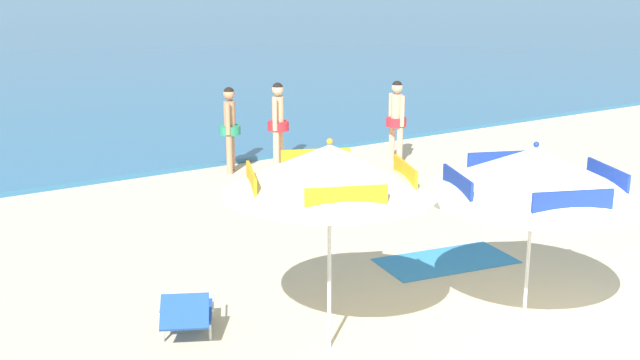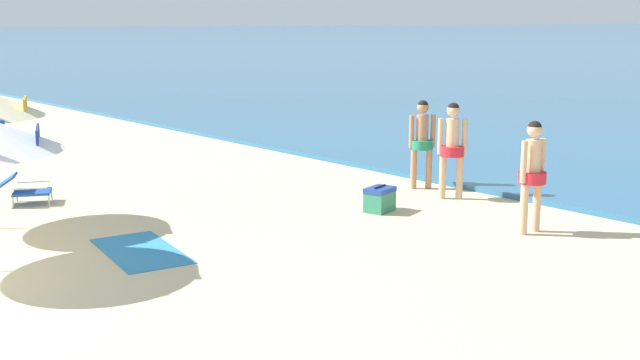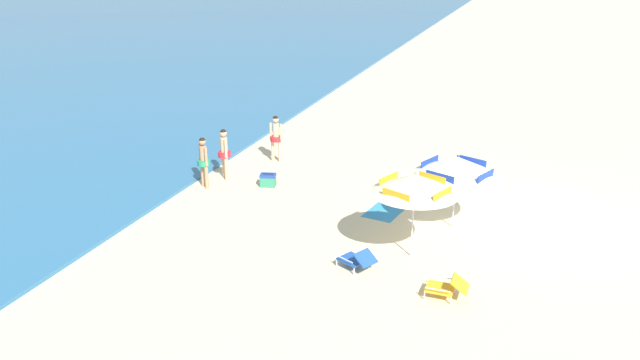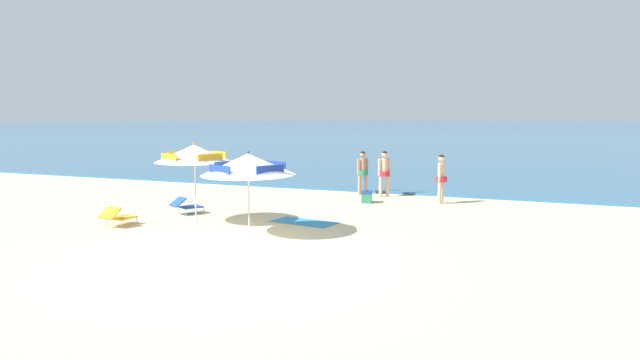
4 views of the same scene
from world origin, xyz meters
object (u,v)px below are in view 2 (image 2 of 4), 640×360
Objects in this scene: person_standing_near_shore at (452,144)px; cooler_box at (380,199)px; lounge_chair_under_umbrella at (23,189)px; person_standing_beside at (532,169)px; person_wading_in at (422,138)px; beach_towel at (141,251)px.

person_standing_near_shore is 1.78m from cooler_box.
lounge_chair_under_umbrella reaches higher than cooler_box.
lounge_chair_under_umbrella is at bearing -127.68° from person_standing_near_shore.
person_standing_beside is (6.68, 4.92, 0.69)m from lounge_chair_under_umbrella.
person_wading_in is 2.12m from cooler_box.
cooler_box is at bearing 82.65° from beach_towel.
lounge_chair_under_umbrella is 7.05m from person_wading_in.
lounge_chair_under_umbrella is at bearing -120.53° from person_wading_in.
person_standing_beside reaches higher than lounge_chair_under_umbrella.
person_standing_near_shore is 2.97× the size of cooler_box.
person_standing_beside is 2.58m from cooler_box.
lounge_chair_under_umbrella is 0.63× the size of person_wading_in.
lounge_chair_under_umbrella is at bearing -177.54° from beach_towel.
cooler_box is at bearing 44.21° from lounge_chair_under_umbrella.
lounge_chair_under_umbrella is 3.81m from beach_towel.
person_wading_in is at bearing 59.47° from lounge_chair_under_umbrella.
person_wading_in is at bearing 92.27° from beach_towel.
person_standing_near_shore is 1.02× the size of person_standing_beside.
beach_towel is at bearing -87.73° from person_wading_in.
cooler_box is 4.07m from beach_towel.
person_standing_near_shore reaches higher than person_wading_in.
cooler_box is (4.32, 4.20, -0.07)m from lounge_chair_under_umbrella.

